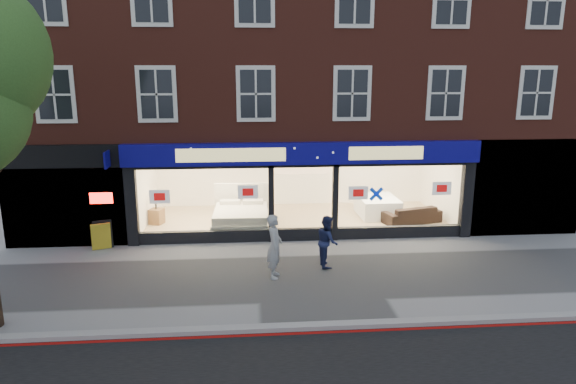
{
  "coord_description": "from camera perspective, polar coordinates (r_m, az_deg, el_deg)",
  "views": [
    {
      "loc": [
        -1.8,
        -13.06,
        5.56
      ],
      "look_at": [
        -0.55,
        2.5,
        1.79
      ],
      "focal_mm": 32.0,
      "sensor_mm": 36.0,
      "label": 1
    }
  ],
  "objects": [
    {
      "name": "display_bed",
      "position": [
        18.19,
        -5.24,
        -2.73
      ],
      "size": [
        2.03,
        2.43,
        1.35
      ],
      "rotation": [
        0.0,
        0.0,
        -0.03
      ],
      "color": "beige",
      "rests_on": "showroom_floor"
    },
    {
      "name": "sofa",
      "position": [
        19.18,
        13.57,
        -2.41
      ],
      "size": [
        2.25,
        1.35,
        0.62
      ],
      "primitive_type": "imported",
      "rotation": [
        0.0,
        0.0,
        3.41
      ],
      "color": "black",
      "rests_on": "showroom_floor"
    },
    {
      "name": "ground",
      "position": [
        14.31,
        3.03,
        -9.32
      ],
      "size": [
        120.0,
        120.0,
        0.0
      ],
      "primitive_type": "plane",
      "color": "gray",
      "rests_on": "ground"
    },
    {
      "name": "kerb_stone",
      "position": [
        11.69,
        4.96,
        -14.55
      ],
      "size": [
        60.0,
        0.25,
        0.12
      ],
      "primitive_type": "cube",
      "color": "gray",
      "rests_on": "ground"
    },
    {
      "name": "showroom_floor",
      "position": [
        19.21,
        0.97,
        -3.11
      ],
      "size": [
        11.0,
        4.5,
        0.1
      ],
      "primitive_type": "cube",
      "color": "tan",
      "rests_on": "ground"
    },
    {
      "name": "building",
      "position": [
        20.11,
        0.52,
        16.73
      ],
      "size": [
        19.0,
        8.26,
        10.3
      ],
      "color": "maroon",
      "rests_on": "ground"
    },
    {
      "name": "kerb_line",
      "position": [
        11.55,
        5.13,
        -15.25
      ],
      "size": [
        60.0,
        0.1,
        0.01
      ],
      "primitive_type": "cube",
      "color": "#8C0A07",
      "rests_on": "ground"
    },
    {
      "name": "mattress_stack",
      "position": [
        19.79,
        9.9,
        -1.59
      ],
      "size": [
        1.46,
        1.82,
        0.71
      ],
      "rotation": [
        0.0,
        0.0,
        0.02
      ],
      "color": "white",
      "rests_on": "showroom_floor"
    },
    {
      "name": "bedside_table",
      "position": [
        19.1,
        -14.39,
        -2.63
      ],
      "size": [
        0.57,
        0.57,
        0.55
      ],
      "primitive_type": "cube",
      "rotation": [
        0.0,
        0.0,
        -0.33
      ],
      "color": "brown",
      "rests_on": "showroom_floor"
    },
    {
      "name": "a_board",
      "position": [
        17.2,
        -19.96,
        -4.55
      ],
      "size": [
        0.68,
        0.55,
        0.91
      ],
      "primitive_type": "cube",
      "rotation": [
        0.0,
        0.0,
        0.33
      ],
      "color": "gold",
      "rests_on": "ground"
    },
    {
      "name": "pedestrian_grey",
      "position": [
        13.94,
        -1.51,
        -6.04
      ],
      "size": [
        0.51,
        0.7,
        1.77
      ],
      "primitive_type": "imported",
      "rotation": [
        0.0,
        0.0,
        1.43
      ],
      "color": "#989B9F",
      "rests_on": "ground"
    },
    {
      "name": "pedestrian_blue",
      "position": [
        14.79,
        4.38,
        -5.46
      ],
      "size": [
        0.6,
        0.75,
        1.5
      ],
      "primitive_type": "imported",
      "rotation": [
        0.0,
        0.0,
        1.61
      ],
      "color": "#181F44",
      "rests_on": "ground"
    }
  ]
}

